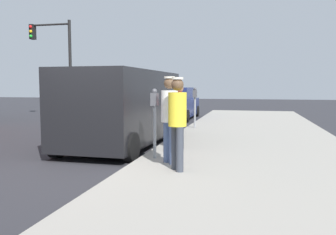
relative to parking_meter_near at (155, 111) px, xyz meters
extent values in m
plane|color=#2D2D33|center=(-1.35, -0.31, -1.18)|extent=(80.00, 80.00, 0.00)
cube|color=#9E998E|center=(2.15, -0.31, -1.11)|extent=(5.00, 32.00, 0.15)
cylinder|color=gray|center=(0.00, 0.00, -0.46)|extent=(0.07, 0.07, 1.15)
cube|color=#4C4C51|center=(0.00, 0.00, 0.26)|extent=(0.14, 0.18, 0.28)
sphere|color=#47474C|center=(0.00, 0.00, 0.43)|extent=(0.12, 0.12, 0.12)
cylinder|color=gray|center=(0.00, 5.69, -0.46)|extent=(0.07, 0.07, 1.15)
cube|color=#4C4C51|center=(0.00, 5.69, 0.26)|extent=(0.14, 0.18, 0.28)
sphere|color=#47474C|center=(0.00, 5.69, 0.43)|extent=(0.12, 0.12, 0.12)
cylinder|color=#383D47|center=(0.35, 1.23, -0.64)|extent=(0.14, 0.14, 0.79)
cylinder|color=#383D47|center=(0.29, 1.02, -0.64)|extent=(0.14, 0.14, 0.79)
cylinder|color=red|center=(0.32, 1.12, 0.05)|extent=(0.34, 0.34, 0.59)
sphere|color=#8C6647|center=(0.32, 1.12, 0.49)|extent=(0.21, 0.21, 0.21)
cylinder|color=silver|center=(0.32, 1.12, 0.59)|extent=(0.20, 0.20, 0.04)
cylinder|color=#383D47|center=(0.78, -1.10, -0.61)|extent=(0.14, 0.14, 0.84)
cylinder|color=#383D47|center=(0.65, -0.92, -0.61)|extent=(0.14, 0.14, 0.84)
cylinder|color=yellow|center=(0.72, -1.01, 0.12)|extent=(0.34, 0.34, 0.63)
sphere|color=brown|center=(0.72, -1.01, 0.57)|extent=(0.23, 0.23, 0.23)
cylinder|color=silver|center=(0.72, -1.01, 0.69)|extent=(0.21, 0.21, 0.04)
cylinder|color=#4C608C|center=(0.51, -0.51, -0.61)|extent=(0.14, 0.14, 0.85)
cylinder|color=#4C608C|center=(0.36, -0.36, -0.61)|extent=(0.14, 0.14, 0.85)
cylinder|color=white|center=(0.43, -0.43, 0.14)|extent=(0.34, 0.34, 0.64)
sphere|color=brown|center=(0.43, -0.43, 0.60)|extent=(0.23, 0.23, 0.23)
cylinder|color=silver|center=(0.43, -0.43, 0.72)|extent=(0.22, 0.22, 0.04)
cube|color=black|center=(-1.50, 2.22, -0.01)|extent=(2.13, 5.25, 1.96)
cube|color=black|center=(-1.44, 4.66, 0.38)|extent=(1.84, 0.13, 0.88)
cylinder|color=black|center=(-2.40, 4.29, -0.84)|extent=(0.24, 0.69, 0.68)
cylinder|color=black|center=(-0.50, 4.24, -0.84)|extent=(0.24, 0.69, 0.68)
cylinder|color=black|center=(-2.50, 0.19, -0.84)|extent=(0.24, 0.69, 0.68)
cylinder|color=black|center=(-0.60, 0.14, -0.84)|extent=(0.24, 0.69, 0.68)
cube|color=navy|center=(-1.79, 10.70, -0.57)|extent=(1.82, 4.40, 0.89)
cube|color=navy|center=(-1.79, 10.48, 0.17)|extent=(1.60, 1.98, 0.60)
cylinder|color=black|center=(-2.65, 12.35, -0.88)|extent=(0.22, 0.60, 0.60)
cylinder|color=black|center=(-0.93, 12.35, -0.88)|extent=(0.22, 0.60, 0.60)
cylinder|color=black|center=(-2.65, 9.05, -0.88)|extent=(0.22, 0.60, 0.60)
cylinder|color=black|center=(-0.93, 9.05, -0.88)|extent=(0.22, 0.60, 0.60)
cylinder|color=black|center=(-7.38, 9.89, 1.42)|extent=(0.16, 0.16, 5.20)
cylinder|color=black|center=(-8.58, 9.89, 3.82)|extent=(2.40, 0.10, 0.10)
cube|color=black|center=(-9.58, 9.89, 3.47)|extent=(0.24, 0.32, 0.80)
sphere|color=red|center=(-9.58, 9.72, 3.72)|extent=(0.17, 0.17, 0.17)
sphere|color=yellow|center=(-9.58, 9.72, 3.47)|extent=(0.17, 0.17, 0.17)
sphere|color=green|center=(-9.58, 9.72, 3.22)|extent=(0.17, 0.17, 0.17)
camera|label=1|loc=(2.02, -7.35, 0.55)|focal=37.62mm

